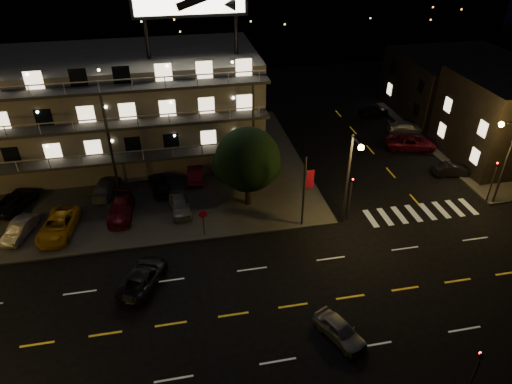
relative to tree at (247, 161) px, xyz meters
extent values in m
plane|color=black|center=(-1.17, -12.23, -4.38)|extent=(140.00, 140.00, 0.00)
cube|color=#343432|center=(-15.17, 7.77, -4.30)|extent=(44.00, 24.00, 0.15)
cube|color=#343432|center=(28.83, 7.77, -4.30)|extent=(16.00, 24.00, 0.15)
cube|color=gray|center=(-11.17, 11.77, 0.62)|extent=(28.00, 12.00, 10.00)
cube|color=gray|center=(-11.17, 11.77, 5.87)|extent=(28.00, 12.00, 0.50)
cube|color=#343432|center=(-11.17, 4.87, -1.23)|extent=(28.00, 1.80, 0.25)
cube|color=#343432|center=(-11.17, 4.87, 1.97)|extent=(28.00, 1.80, 0.25)
cube|color=#343432|center=(-11.17, 4.87, 5.17)|extent=(28.00, 1.80, 0.25)
cylinder|color=black|center=(-7.17, 9.77, 7.87)|extent=(0.36, 0.36, 3.50)
cylinder|color=black|center=(0.83, 9.77, 7.87)|extent=(0.36, 0.36, 3.50)
cube|color=black|center=(28.83, 15.77, -0.88)|extent=(14.00, 12.00, 7.00)
cylinder|color=#2D2D30|center=(7.33, -3.93, -0.38)|extent=(0.20, 0.20, 8.00)
cylinder|color=#2D2D30|center=(7.33, -4.73, 3.42)|extent=(0.12, 1.80, 0.12)
sphere|color=gold|center=(7.33, -5.53, 3.32)|extent=(0.44, 0.44, 0.44)
cylinder|color=#2D2D30|center=(21.33, -3.93, -0.38)|extent=(0.20, 0.20, 8.00)
cylinder|color=#2D2D30|center=(20.53, -3.93, 3.42)|extent=(1.80, 0.12, 0.12)
sphere|color=gold|center=(19.73, -3.93, 3.32)|extent=(0.44, 0.44, 0.44)
cylinder|color=#2D2D30|center=(7.83, -3.73, -2.58)|extent=(0.14, 0.14, 3.60)
imported|color=black|center=(7.83, -3.73, -0.28)|extent=(0.20, 0.16, 1.00)
sphere|color=#FF0C0C|center=(7.83, -3.85, -0.38)|extent=(0.14, 0.14, 0.14)
cylinder|color=#2D2D30|center=(7.83, -20.73, -2.58)|extent=(0.14, 0.14, 3.60)
imported|color=black|center=(7.83, -20.73, -0.28)|extent=(0.20, 0.16, 1.00)
sphere|color=#FF0C0C|center=(7.83, -20.61, -0.38)|extent=(0.14, 0.14, 0.14)
cylinder|color=#2D2D30|center=(20.83, -3.73, -2.58)|extent=(0.14, 0.14, 3.60)
imported|color=black|center=(20.83, -3.73, -0.28)|extent=(0.16, 0.20, 1.00)
sphere|color=#FF0C0C|center=(20.71, -3.73, -0.38)|extent=(0.14, 0.14, 0.14)
cylinder|color=#2D2D30|center=(3.83, -3.83, -1.18)|extent=(0.16, 0.16, 6.40)
cube|color=red|center=(4.28, -3.83, 0.02)|extent=(0.60, 0.04, 1.60)
cylinder|color=#2D2D30|center=(-4.17, -3.63, -3.28)|extent=(0.08, 0.08, 2.20)
cylinder|color=red|center=(-4.17, -3.68, -2.23)|extent=(0.91, 0.04, 0.91)
cylinder|color=black|center=(0.05, -0.01, -2.97)|extent=(0.52, 0.52, 2.51)
sphere|color=black|center=(0.05, -0.01, 0.17)|extent=(5.44, 5.44, 5.44)
sphere|color=black|center=(-1.21, 0.41, -0.46)|extent=(3.35, 3.35, 3.35)
sphere|color=black|center=(1.20, -0.43, -0.25)|extent=(3.14, 3.14, 3.14)
imported|color=gray|center=(-18.45, -0.98, -3.61)|extent=(2.34, 3.99, 1.24)
imported|color=orange|center=(-15.48, -1.16, -3.52)|extent=(3.19, 5.41, 1.41)
imported|color=#590C19|center=(-10.72, 0.28, -3.56)|extent=(2.27, 4.77, 1.34)
imported|color=gray|center=(-5.86, -0.02, -3.56)|extent=(1.93, 4.05, 1.34)
imported|color=black|center=(-19.73, 3.30, -3.58)|extent=(3.96, 5.19, 1.31)
imported|color=gray|center=(-12.28, 4.18, -3.59)|extent=(2.60, 4.69, 1.28)
imported|color=black|center=(-7.45, 3.67, -3.54)|extent=(2.35, 4.31, 1.39)
imported|color=#590C19|center=(-4.10, 5.11, -3.56)|extent=(1.83, 4.19, 1.34)
imported|color=black|center=(20.52, 1.19, -3.75)|extent=(3.99, 2.00, 1.26)
imported|color=#590C19|center=(19.06, 7.16, -3.64)|extent=(5.83, 3.89, 1.49)
imported|color=gray|center=(20.60, 11.01, -3.75)|extent=(4.65, 2.67, 1.27)
imported|color=black|center=(18.90, 16.41, -3.74)|extent=(3.94, 2.03, 1.28)
imported|color=gray|center=(2.92, -15.26, -3.76)|extent=(2.84, 3.95, 1.25)
imported|color=black|center=(-8.85, -8.21, -3.72)|extent=(3.93, 5.19, 1.31)
camera|label=1|loc=(-5.73, -32.64, 18.25)|focal=32.00mm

